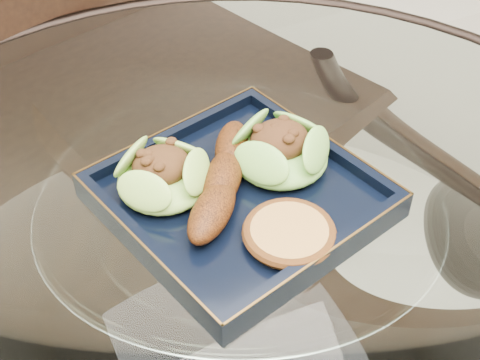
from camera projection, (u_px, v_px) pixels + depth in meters
name	position (u px, v px, depth m)	size (l,w,h in m)	color
dining_table	(240.00, 322.00, 0.84)	(1.13, 1.13, 0.77)	white
dining_chair	(148.00, 130.00, 1.21)	(0.53, 0.53, 0.99)	black
navy_plate	(240.00, 200.00, 0.76)	(0.27, 0.27, 0.02)	black
lettuce_wrap_left	(163.00, 177.00, 0.74)	(0.10, 0.10, 0.04)	#65A12E
lettuce_wrap_right	(280.00, 152.00, 0.77)	(0.11, 0.11, 0.04)	#4F932A
roasted_plantain	(223.00, 178.00, 0.74)	(0.19, 0.04, 0.04)	#60290A
crumb_patty	(289.00, 234.00, 0.69)	(0.09, 0.09, 0.02)	#C88642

